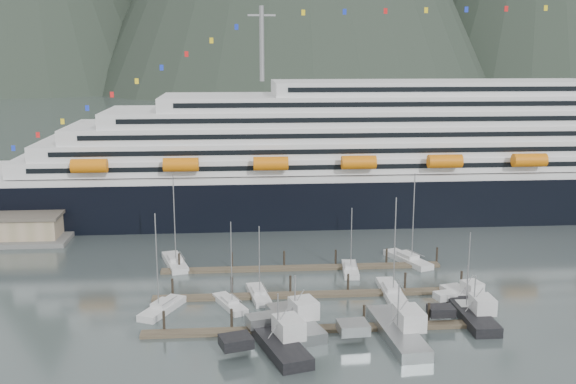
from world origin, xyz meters
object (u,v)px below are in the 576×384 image
object	(u,v)px
sailboat_d	(391,292)
trawler_b	(294,321)
sailboat_f	(350,270)
sailboat_a	(162,309)
sailboat_c	(259,295)
trawler_d	(472,314)
sailboat_b	(230,304)
sailboat_h	(464,310)
cruise_ship	(437,161)
trawler_c	(396,330)
trawler_e	(466,296)
sailboat_g	(408,260)
trawler_a	(277,341)
sailboat_e	(175,263)

from	to	relation	value
sailboat_d	trawler_b	xyz separation A→B (m)	(-16.10, -11.40, 0.57)
sailboat_d	sailboat_f	size ratio (longest dim) A/B	1.36
sailboat_a	sailboat_c	size ratio (longest dim) A/B	1.28
sailboat_a	trawler_d	bearing A→B (deg)	-73.26
sailboat_b	sailboat_d	world-z (taller)	sailboat_d
sailboat_c	trawler_d	xyz separation A→B (m)	(29.34, -11.37, 0.52)
sailboat_f	sailboat_h	world-z (taller)	sailboat_h
sailboat_h	sailboat_b	bearing A→B (deg)	81.48
sailboat_b	sailboat_f	distance (m)	24.75
cruise_ship	trawler_c	bearing A→B (deg)	-110.60
trawler_c	trawler_e	size ratio (longest dim) A/B	1.58
sailboat_f	trawler_c	distance (m)	26.85
trawler_e	trawler_b	bearing A→B (deg)	91.09
sailboat_a	sailboat_g	bearing A→B (deg)	-38.47
sailboat_f	trawler_a	distance (m)	32.21
sailboat_a	trawler_c	xyz separation A→B (m)	(31.48, -11.48, 0.55)
sailboat_d	trawler_b	size ratio (longest dim) A/B	1.21
sailboat_h	trawler_b	bearing A→B (deg)	98.16
sailboat_c	trawler_e	world-z (taller)	sailboat_c
sailboat_f	sailboat_d	bearing A→B (deg)	-152.85
sailboat_c	trawler_b	size ratio (longest dim) A/B	0.90
trawler_d	trawler_e	world-z (taller)	trawler_d
sailboat_h	trawler_b	size ratio (longest dim) A/B	0.95
cruise_ship	trawler_d	world-z (taller)	cruise_ship
sailboat_c	sailboat_f	xyz separation A→B (m)	(15.98, 10.76, 0.00)
sailboat_h	sailboat_d	bearing A→B (deg)	48.24
sailboat_f	sailboat_g	world-z (taller)	sailboat_g
sailboat_e	trawler_d	bearing A→B (deg)	-138.11
sailboat_f	trawler_e	distance (m)	21.10
sailboat_a	trawler_d	size ratio (longest dim) A/B	1.24
sailboat_a	sailboat_h	bearing A→B (deg)	-69.34
sailboat_f	trawler_b	bearing A→B (deg)	158.46
sailboat_f	trawler_c	bearing A→B (deg)	-171.33
cruise_ship	sailboat_e	size ratio (longest dim) A/B	12.46
trawler_d	trawler_b	bearing A→B (deg)	91.05
sailboat_h	trawler_e	bearing A→B (deg)	-21.62
sailboat_c	cruise_ship	bearing A→B (deg)	-48.27
trawler_b	trawler_c	world-z (taller)	trawler_b
trawler_d	sailboat_b	bearing A→B (deg)	76.37
sailboat_b	trawler_c	bearing A→B (deg)	-143.37
trawler_c	trawler_e	distance (m)	17.89
cruise_ship	trawler_e	xyz separation A→B (m)	(-12.13, -56.14, -11.21)
trawler_d	cruise_ship	bearing A→B (deg)	-12.40
trawler_d	trawler_a	bearing A→B (deg)	103.34
sailboat_b	trawler_b	bearing A→B (deg)	-157.76
cruise_ship	sailboat_d	xyz separation A→B (m)	(-22.53, -52.46, -11.60)
sailboat_b	trawler_b	world-z (taller)	sailboat_b
sailboat_d	sailboat_h	xyz separation A→B (m)	(8.76, -7.81, -0.03)
sailboat_d	trawler_a	xyz separation A→B (m)	(-18.81, -17.53, 0.55)
trawler_d	trawler_e	bearing A→B (deg)	-12.11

